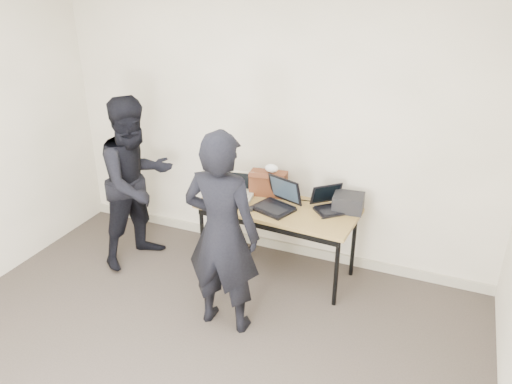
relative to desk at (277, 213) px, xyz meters
The scene contains 13 objects.
room 1.97m from the desk, 96.95° to the right, with size 4.60×4.60×2.80m.
desk is the anchor object (origin of this frame).
laptop_beige 0.45m from the desk, behind, with size 0.35×0.34×0.25m.
laptop_center 0.12m from the desk, 67.05° to the right, with size 0.46×0.45×0.28m.
laptop_right 0.51m from the desk, 17.33° to the left, with size 0.42×0.42×0.22m.
leather_satchel 0.34m from the desk, 128.08° to the left, with size 0.38×0.22×0.25m.
tissue 0.44m from the desk, 122.76° to the left, with size 0.13×0.10×0.08m, color white.
equipment_box 0.67m from the desk, 16.92° to the left, with size 0.27×0.23×0.16m, color black.
power_brick 0.29m from the desk, 142.52° to the right, with size 0.08×0.05×0.03m, color black.
cables 0.08m from the desk, 39.61° to the left, with size 1.15×0.43×0.01m.
person_typist 0.92m from the desk, 98.76° to the right, with size 0.63×0.41×1.73m, color black.
person_observer 1.41m from the desk, 168.84° to the right, with size 0.83×0.65×1.71m, color black.
baseboard 0.77m from the desk, 118.74° to the left, with size 4.50×0.03×0.10m, color #AAA38D.
Camera 1 is at (1.66, -2.13, 2.83)m, focal length 35.00 mm.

